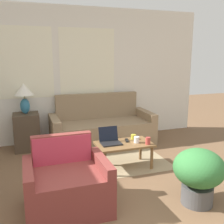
{
  "coord_description": "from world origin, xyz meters",
  "views": [
    {
      "loc": [
        -0.72,
        -1.64,
        1.67
      ],
      "look_at": [
        0.69,
        2.43,
        0.75
      ],
      "focal_mm": 42.0,
      "sensor_mm": 36.0,
      "label": 1
    }
  ],
  "objects_px": {
    "laptop": "(110,140)",
    "cup_white": "(133,137)",
    "tv_remote": "(127,140)",
    "cup_navy": "(137,140)",
    "couch": "(101,129)",
    "coffee_table": "(124,146)",
    "cup_yellow": "(148,141)",
    "potted_plant": "(199,172)",
    "table_lamp": "(24,94)",
    "armchair": "(67,186)"
  },
  "relations": [
    {
      "from": "laptop",
      "to": "couch",
      "type": "bearing_deg",
      "value": 79.62
    },
    {
      "from": "table_lamp",
      "to": "cup_navy",
      "type": "bearing_deg",
      "value": -41.23
    },
    {
      "from": "cup_navy",
      "to": "cup_white",
      "type": "height_order",
      "value": "cup_navy"
    },
    {
      "from": "cup_yellow",
      "to": "couch",
      "type": "bearing_deg",
      "value": 102.37
    },
    {
      "from": "cup_white",
      "to": "laptop",
      "type": "bearing_deg",
      "value": -171.14
    },
    {
      "from": "cup_yellow",
      "to": "potted_plant",
      "type": "xyz_separation_m",
      "value": [
        0.11,
        -1.05,
        -0.06
      ]
    },
    {
      "from": "tv_remote",
      "to": "potted_plant",
      "type": "xyz_separation_m",
      "value": [
        0.35,
        -1.29,
        -0.01
      ]
    },
    {
      "from": "potted_plant",
      "to": "couch",
      "type": "bearing_deg",
      "value": 99.68
    },
    {
      "from": "potted_plant",
      "to": "cup_yellow",
      "type": "bearing_deg",
      "value": 96.05
    },
    {
      "from": "laptop",
      "to": "cup_white",
      "type": "bearing_deg",
      "value": 8.86
    },
    {
      "from": "coffee_table",
      "to": "tv_remote",
      "type": "relative_size",
      "value": 5.36
    },
    {
      "from": "laptop",
      "to": "tv_remote",
      "type": "distance_m",
      "value": 0.28
    },
    {
      "from": "potted_plant",
      "to": "laptop",
      "type": "bearing_deg",
      "value": 116.01
    },
    {
      "from": "cup_navy",
      "to": "tv_remote",
      "type": "xyz_separation_m",
      "value": [
        -0.11,
        0.12,
        -0.04
      ]
    },
    {
      "from": "tv_remote",
      "to": "laptop",
      "type": "bearing_deg",
      "value": -178.54
    },
    {
      "from": "cup_navy",
      "to": "couch",
      "type": "bearing_deg",
      "value": 97.87
    },
    {
      "from": "armchair",
      "to": "cup_yellow",
      "type": "bearing_deg",
      "value": 26.04
    },
    {
      "from": "laptop",
      "to": "armchair",
      "type": "bearing_deg",
      "value": -132.48
    },
    {
      "from": "cup_yellow",
      "to": "cup_white",
      "type": "distance_m",
      "value": 0.32
    },
    {
      "from": "cup_navy",
      "to": "cup_yellow",
      "type": "relative_size",
      "value": 0.88
    },
    {
      "from": "cup_yellow",
      "to": "cup_navy",
      "type": "bearing_deg",
      "value": 136.85
    },
    {
      "from": "couch",
      "to": "armchair",
      "type": "distance_m",
      "value": 2.27
    },
    {
      "from": "cup_white",
      "to": "armchair",
      "type": "bearing_deg",
      "value": -142.2
    },
    {
      "from": "coffee_table",
      "to": "tv_remote",
      "type": "xyz_separation_m",
      "value": [
        0.08,
        0.08,
        0.06
      ]
    },
    {
      "from": "cup_navy",
      "to": "tv_remote",
      "type": "height_order",
      "value": "cup_navy"
    },
    {
      "from": "laptop",
      "to": "cup_navy",
      "type": "relative_size",
      "value": 3.16
    },
    {
      "from": "coffee_table",
      "to": "cup_yellow",
      "type": "xyz_separation_m",
      "value": [
        0.32,
        -0.16,
        0.1
      ]
    },
    {
      "from": "laptop",
      "to": "cup_white",
      "type": "relative_size",
      "value": 3.8
    },
    {
      "from": "laptop",
      "to": "cup_yellow",
      "type": "distance_m",
      "value": 0.57
    },
    {
      "from": "couch",
      "to": "coffee_table",
      "type": "distance_m",
      "value": 1.22
    },
    {
      "from": "couch",
      "to": "tv_remote",
      "type": "bearing_deg",
      "value": -86.75
    },
    {
      "from": "table_lamp",
      "to": "laptop",
      "type": "distance_m",
      "value": 1.81
    },
    {
      "from": "potted_plant",
      "to": "armchair",
      "type": "bearing_deg",
      "value": 164.29
    },
    {
      "from": "tv_remote",
      "to": "table_lamp",
      "type": "bearing_deg",
      "value": 139.31
    },
    {
      "from": "cup_yellow",
      "to": "table_lamp",
      "type": "bearing_deg",
      "value": 138.61
    },
    {
      "from": "table_lamp",
      "to": "cup_navy",
      "type": "relative_size",
      "value": 5.73
    },
    {
      "from": "coffee_table",
      "to": "cup_yellow",
      "type": "bearing_deg",
      "value": -27.27
    },
    {
      "from": "armchair",
      "to": "coffee_table",
      "type": "xyz_separation_m",
      "value": [
        1.0,
        0.81,
        0.07
      ]
    },
    {
      "from": "tv_remote",
      "to": "cup_navy",
      "type": "bearing_deg",
      "value": -47.63
    },
    {
      "from": "couch",
      "to": "armchair",
      "type": "xyz_separation_m",
      "value": [
        -1.02,
        -2.03,
        -0.02
      ]
    },
    {
      "from": "table_lamp",
      "to": "coffee_table",
      "type": "relative_size",
      "value": 0.65
    },
    {
      "from": "laptop",
      "to": "cup_white",
      "type": "xyz_separation_m",
      "value": [
        0.41,
        0.06,
        -0.02
      ]
    },
    {
      "from": "laptop",
      "to": "cup_white",
      "type": "distance_m",
      "value": 0.42
    },
    {
      "from": "couch",
      "to": "coffee_table",
      "type": "relative_size",
      "value": 2.32
    },
    {
      "from": "laptop",
      "to": "tv_remote",
      "type": "bearing_deg",
      "value": 1.46
    },
    {
      "from": "cup_white",
      "to": "tv_remote",
      "type": "height_order",
      "value": "cup_white"
    },
    {
      "from": "cup_yellow",
      "to": "potted_plant",
      "type": "distance_m",
      "value": 1.05
    },
    {
      "from": "cup_white",
      "to": "potted_plant",
      "type": "relative_size",
      "value": 0.12
    },
    {
      "from": "couch",
      "to": "cup_white",
      "type": "distance_m",
      "value": 1.11
    },
    {
      "from": "couch",
      "to": "table_lamp",
      "type": "relative_size",
      "value": 3.59
    }
  ]
}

